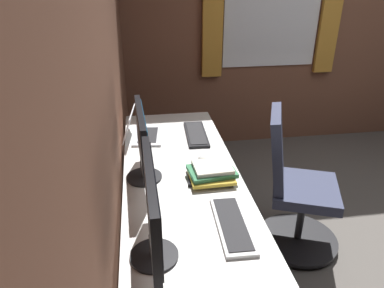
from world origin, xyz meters
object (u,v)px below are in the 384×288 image
keyboard_main (196,134)px  keyboard_spare (232,224)px  monitor_secondary (152,209)px  laptop_leftmost (140,131)px  office_chair (294,189)px  mouse_spare (206,158)px  drawer_pedestal (177,218)px  book_stack_near (211,172)px  monitor_primary (142,140)px

keyboard_main → keyboard_spare: same height
monitor_secondary → laptop_leftmost: monitor_secondary is taller
keyboard_main → office_chair: (-0.36, -0.61, -0.28)m
keyboard_spare → mouse_spare: size_ratio=4.08×
drawer_pedestal → monitor_secondary: monitor_secondary is taller
mouse_spare → book_stack_near: size_ratio=0.37×
keyboard_spare → book_stack_near: book_stack_near is taller
drawer_pedestal → monitor_primary: monitor_primary is taller
laptop_leftmost → monitor_primary: bearing=-178.9°
monitor_secondary → office_chair: bearing=-50.9°
keyboard_spare → mouse_spare: (0.64, 0.00, 0.01)m
monitor_primary → laptop_leftmost: (0.55, 0.01, -0.19)m
drawer_pedestal → book_stack_near: (-0.16, -0.18, 0.42)m
monitor_primary → office_chair: (0.16, -0.99, -0.51)m
keyboard_spare → keyboard_main: bearing=0.4°
laptop_leftmost → keyboard_spare: 1.11m
office_chair → keyboard_spare: bearing=136.7°
monitor_primary → keyboard_spare: (-0.48, -0.38, -0.22)m
drawer_pedestal → office_chair: 0.81m
monitor_primary → drawer_pedestal: bearing=-60.4°
keyboard_spare → office_chair: bearing=-43.3°
laptop_leftmost → mouse_spare: (-0.40, -0.39, -0.03)m
monitor_primary → office_chair: monitor_primary is taller
keyboard_spare → office_chair: size_ratio=0.44×
laptop_leftmost → keyboard_spare: (-1.03, -0.39, -0.04)m
monitor_secondary → book_stack_near: monitor_secondary is taller
book_stack_near → office_chair: office_chair is taller
monitor_primary → book_stack_near: 0.42m
keyboard_spare → book_stack_near: 0.42m
monitor_secondary → keyboard_spare: 0.45m
keyboard_main → office_chair: office_chair is taller
laptop_leftmost → office_chair: office_chair is taller
monitor_primary → mouse_spare: bearing=-68.1°
book_stack_near → office_chair: size_ratio=0.29×
mouse_spare → office_chair: (0.01, -0.61, -0.29)m
monitor_primary → mouse_spare: 0.47m
office_chair → keyboard_main: bearing=59.2°
office_chair → drawer_pedestal: bearing=93.9°
drawer_pedestal → keyboard_spare: 0.73m
laptop_leftmost → mouse_spare: bearing=-135.4°
monitor_secondary → office_chair: monitor_secondary is taller
mouse_spare → book_stack_near: 0.21m
drawer_pedestal → keyboard_spare: (-0.59, -0.20, 0.39)m
keyboard_main → mouse_spare: bearing=-179.2°
drawer_pedestal → laptop_leftmost: laptop_leftmost is taller
monitor_secondary → laptop_leftmost: (1.18, 0.03, -0.19)m
monitor_secondary → monitor_primary: bearing=2.1°
keyboard_spare → office_chair: office_chair is taller
monitor_primary → keyboard_spare: size_ratio=1.23×
office_chair → monitor_primary: bearing=99.2°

